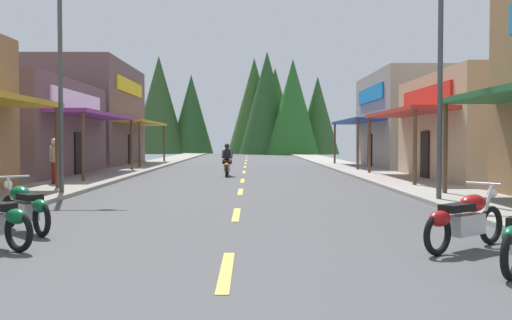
# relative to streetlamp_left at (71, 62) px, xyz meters

# --- Properties ---
(ground) EXTENTS (10.16, 87.79, 0.10)m
(ground) POSITION_rel_streetlamp_left_xyz_m (5.16, 11.07, -4.16)
(ground) COLOR #4C4C4F
(sidewalk_left) EXTENTS (2.75, 87.79, 0.12)m
(sidewalk_left) POSITION_rel_streetlamp_left_xyz_m (-1.29, 11.07, -4.05)
(sidewalk_left) COLOR gray
(sidewalk_left) RESTS_ON ground
(sidewalk_right) EXTENTS (2.75, 87.79, 0.12)m
(sidewalk_right) POSITION_rel_streetlamp_left_xyz_m (11.61, 11.07, -4.05)
(sidewalk_right) COLOR #9E9991
(sidewalk_right) RESTS_ON ground
(centerline_dashes) EXTENTS (0.16, 62.19, 0.01)m
(centerline_dashes) POSITION_rel_streetlamp_left_xyz_m (5.16, 13.50, -4.11)
(centerline_dashes) COLOR #E0C64C
(centerline_dashes) RESTS_ON ground
(storefront_left_far) EXTENTS (9.02, 11.46, 6.81)m
(storefront_left_far) POSITION_rel_streetlamp_left_xyz_m (-6.24, 21.67, -0.71)
(storefront_left_far) COLOR brown
(storefront_left_far) RESTS_ON ground
(storefront_right_middle) EXTENTS (8.88, 9.29, 4.50)m
(storefront_right_middle) POSITION_rel_streetlamp_left_xyz_m (16.48, 6.85, -1.85)
(storefront_right_middle) COLOR tan
(storefront_right_middle) RESTS_ON ground
(storefront_right_far) EXTENTS (9.19, 10.07, 5.84)m
(storefront_right_far) POSITION_rel_streetlamp_left_xyz_m (16.65, 18.26, -1.19)
(storefront_right_far) COLOR gray
(storefront_right_far) RESTS_ON ground
(streetlamp_left) EXTENTS (2.11, 0.30, 6.33)m
(streetlamp_left) POSITION_rel_streetlamp_left_xyz_m (0.00, 0.00, 0.00)
(streetlamp_left) COLOR #474C51
(streetlamp_left) RESTS_ON ground
(streetlamp_right) EXTENTS (2.11, 0.30, 6.43)m
(streetlamp_right) POSITION_rel_streetlamp_left_xyz_m (10.33, -2.12, 0.06)
(streetlamp_right) COLOR #474C51
(streetlamp_right) RESTS_ON ground
(motorcycle_parked_right_3) EXTENTS (1.75, 1.40, 1.04)m
(motorcycle_parked_right_3) POSITION_rel_streetlamp_left_xyz_m (8.83, -8.93, -3.62)
(motorcycle_parked_right_3) COLOR black
(motorcycle_parked_right_3) RESTS_ON ground
(motorcycle_parked_left_4) EXTENTS (1.53, 1.63, 1.04)m
(motorcycle_parked_left_4) POSITION_rel_streetlamp_left_xyz_m (1.29, -7.10, -3.62)
(motorcycle_parked_left_4) COLOR black
(motorcycle_parked_left_4) RESTS_ON ground
(rider_cruising_lead) EXTENTS (0.60, 2.14, 1.57)m
(rider_cruising_lead) POSITION_rel_streetlamp_left_xyz_m (4.39, 9.81, -3.46)
(rider_cruising_lead) COLOR black
(rider_cruising_lead) RESTS_ON ground
(pedestrian_by_shop) EXTENTS (0.48, 0.42, 1.79)m
(pedestrian_by_shop) POSITION_rel_streetlamp_left_xyz_m (-1.65, 3.37, -3.07)
(pedestrian_by_shop) COLOR maroon
(pedestrian_by_shop) RESTS_ON ground
(treeline_backdrop) EXTENTS (26.31, 12.60, 12.82)m
(treeline_backdrop) POSITION_rel_streetlamp_left_xyz_m (4.85, 56.04, 1.77)
(treeline_backdrop) COLOR #2D4D23
(treeline_backdrop) RESTS_ON ground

